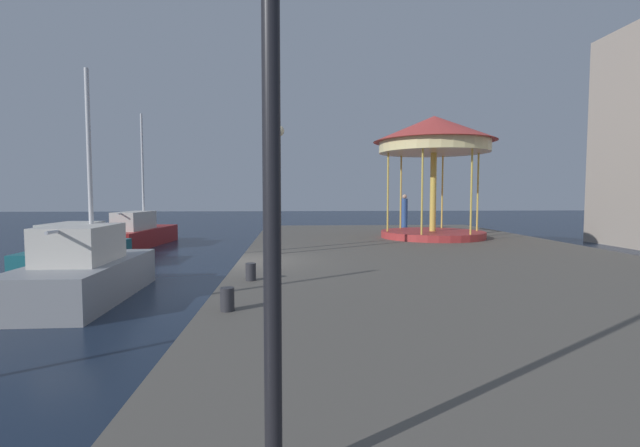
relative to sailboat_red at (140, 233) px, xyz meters
name	(u,v)px	position (x,y,z in m)	size (l,w,h in m)	color
ground_plane	(239,287)	(6.48, -10.86, -0.71)	(120.00, 120.00, 0.00)	#162338
quay_dock	(448,272)	(12.88, -10.86, -0.31)	(12.80, 29.87, 0.80)	#5B564F
sailboat_red	(140,233)	(0.00, 0.00, 0.00)	(2.22, 6.81, 7.09)	maroon
sailboat_grey	(84,272)	(2.61, -12.24, 0.03)	(2.19, 5.19, 6.15)	gray
motorboat_teal	(77,251)	(-0.08, -6.78, -0.08)	(2.06, 5.66, 1.72)	#19606B
carousel	(434,147)	(14.50, -4.27, 4.21)	(5.46, 5.46, 5.49)	#B23333
lamp_post_near_edge	(270,11)	(7.94, -21.31, 3.24)	(0.36, 0.36, 4.66)	black
lamp_post_mid_promenade	(279,166)	(7.67, -9.36, 2.99)	(0.36, 0.36, 4.24)	black
bollard_south	(251,272)	(7.13, -13.97, 0.29)	(0.24, 0.24, 0.40)	#2D2D33
bollard_center	(227,299)	(6.97, -16.66, 0.29)	(0.24, 0.24, 0.40)	#2D2D33
person_near_carousel	(404,213)	(14.31, 0.11, 1.02)	(0.34, 0.34, 1.97)	#2D4C8C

